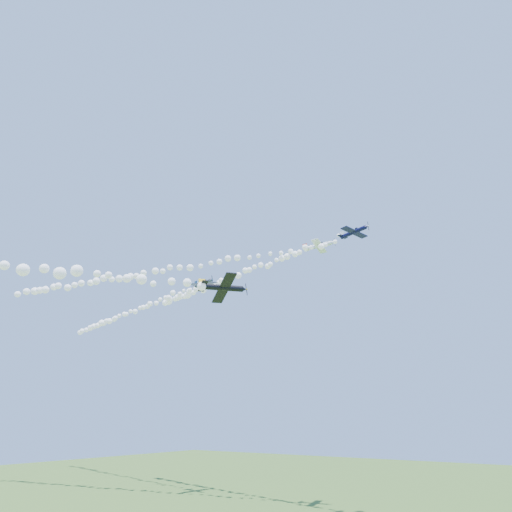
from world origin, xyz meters
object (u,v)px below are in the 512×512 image
Objects in this scene: plane_white at (319,246)px; plane_grey at (204,283)px; plane_black at (224,288)px; plane_navy at (354,232)px.

plane_white is 0.99× the size of plane_grey.
plane_black is (26.68, -25.45, -12.08)m from plane_grey.
plane_grey is at bearing 80.49° from plane_black.
plane_grey is (-40.44, 4.38, -1.65)m from plane_navy.
plane_white is at bearing 165.45° from plane_navy.
plane_black is at bearing -109.94° from plane_navy.
plane_navy is 0.94× the size of plane_black.
plane_navy is 40.71m from plane_grey.
plane_white is 30.88m from plane_grey.
plane_grey is 38.80m from plane_black.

